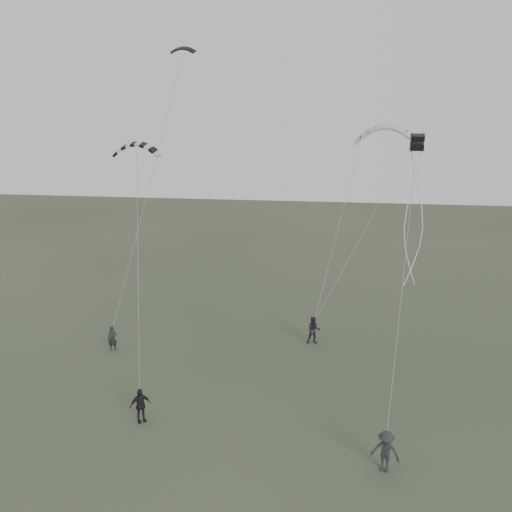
# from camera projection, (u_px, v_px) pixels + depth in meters

# --- Properties ---
(ground) EXTENTS (140.00, 140.00, 0.00)m
(ground) POSITION_uv_depth(u_px,v_px,m) (226.00, 404.00, 25.74)
(ground) COLOR #363F2A
(ground) RESTS_ON ground
(flyer_left) EXTENTS (0.66, 0.50, 1.62)m
(flyer_left) POSITION_uv_depth(u_px,v_px,m) (113.00, 338.00, 31.67)
(flyer_left) COLOR black
(flyer_left) RESTS_ON ground
(flyer_right) EXTENTS (0.98, 0.80, 1.85)m
(flyer_right) POSITION_uv_depth(u_px,v_px,m) (314.00, 330.00, 32.63)
(flyer_right) COLOR black
(flyer_right) RESTS_ON ground
(flyer_center) EXTENTS (1.07, 0.96, 1.74)m
(flyer_center) POSITION_uv_depth(u_px,v_px,m) (140.00, 405.00, 24.06)
(flyer_center) COLOR black
(flyer_center) RESTS_ON ground
(flyer_far) EXTENTS (1.33, 0.99, 1.84)m
(flyer_far) POSITION_uv_depth(u_px,v_px,m) (385.00, 452.00, 20.60)
(flyer_far) COLOR #242529
(flyer_far) RESTS_ON ground
(kite_dark_small) EXTENTS (1.69, 0.71, 0.69)m
(kite_dark_small) POSITION_uv_depth(u_px,v_px,m) (183.00, 48.00, 33.22)
(kite_dark_small) COLOR black
(kite_dark_small) RESTS_ON flyer_left
(kite_pale_large) EXTENTS (4.55, 2.39, 1.96)m
(kite_pale_large) POSITION_uv_depth(u_px,v_px,m) (387.00, 127.00, 33.45)
(kite_pale_large) COLOR #B0B3B5
(kite_pale_large) RESTS_ON flyer_right
(kite_striped) EXTENTS (2.68, 1.10, 1.18)m
(kite_striped) POSITION_uv_depth(u_px,v_px,m) (136.00, 144.00, 27.27)
(kite_striped) COLOR black
(kite_striped) RESTS_ON flyer_center
(kite_box) EXTENTS (0.71, 0.84, 0.85)m
(kite_box) POSITION_uv_depth(u_px,v_px,m) (417.00, 142.00, 25.47)
(kite_box) COLOR black
(kite_box) RESTS_ON flyer_far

